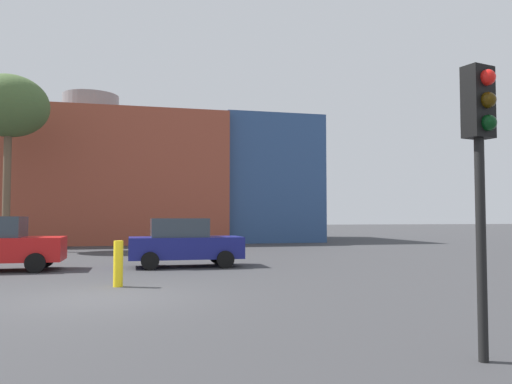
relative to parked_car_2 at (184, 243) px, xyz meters
name	(u,v)px	position (x,y,z in m)	size (l,w,h in m)	color
ground_plane	(100,298)	(-2.45, -6.54, -0.85)	(200.00, 200.00, 0.00)	#38383A
building_backdrop	(90,180)	(-4.91, 20.70, 3.59)	(32.30, 13.17, 10.72)	#9E4733
parked_car_2	(184,243)	(0.00, 0.00, 0.00)	(3.96, 1.94, 1.71)	navy
traffic_light_near_right	(481,143)	(2.40, -12.78, 1.83)	(0.41, 0.40, 3.64)	black
bare_tree_0	(9,107)	(-8.16, 10.36, 6.64)	(4.06, 4.06, 9.19)	brown
bollard_yellow_0	(118,264)	(-2.12, -4.83, -0.27)	(0.24, 0.24, 1.16)	yellow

